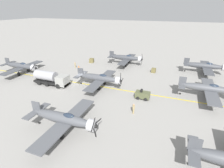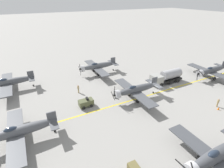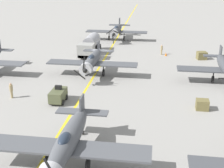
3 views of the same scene
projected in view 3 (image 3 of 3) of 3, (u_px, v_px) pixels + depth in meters
name	position (u px, v px, depth m)	size (l,w,h in m)	color
ground_plane	(101.00, 64.00, 46.91)	(400.00, 400.00, 0.00)	gray
taxiway_stripe	(101.00, 64.00, 46.91)	(0.30, 160.00, 0.01)	yellow
airplane_far_center	(68.00, 142.00, 22.22)	(12.00, 9.98, 3.67)	#4F5257
airplane_near_center	(117.00, 30.00, 61.47)	(12.00, 9.98, 3.65)	#46494E
airplane_mid_center	(93.00, 60.00, 41.46)	(12.00, 9.98, 3.79)	#4C4E53
fuel_tanker	(90.00, 45.00, 51.50)	(2.68, 8.00, 2.98)	black
tow_tractor	(58.00, 95.00, 33.42)	(1.57, 2.60, 1.79)	#515638
ground_crew_walking	(162.00, 49.00, 51.47)	(0.36, 0.36, 1.65)	tan
ground_crew_inspecting	(11.00, 90.00, 34.37)	(0.39, 0.39, 1.78)	tan
supply_crate_by_tanker	(202.00, 56.00, 49.00)	(1.45, 1.21, 1.21)	brown
supply_crate_mid_lane	(202.00, 105.00, 31.73)	(1.27, 1.06, 1.06)	brown
traffic_cone	(166.00, 54.00, 51.00)	(0.36, 0.36, 0.55)	orange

